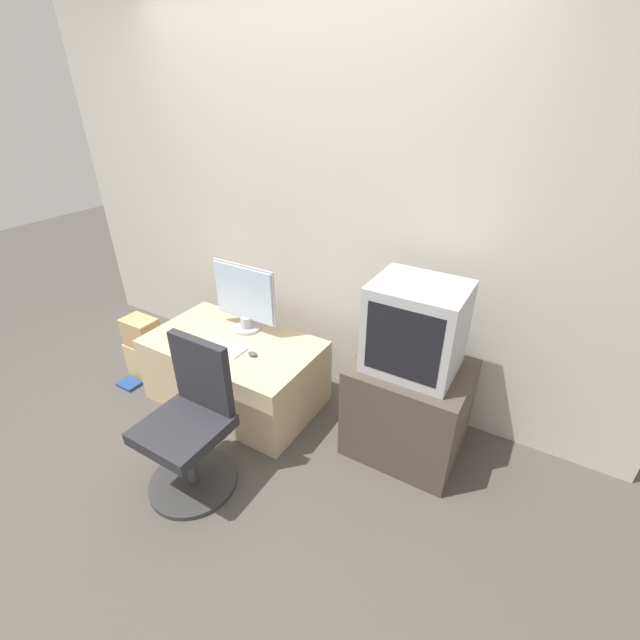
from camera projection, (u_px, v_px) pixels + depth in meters
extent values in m
plane|color=#4C4742|center=(188.00, 483.00, 2.46)|extent=(12.00, 12.00, 0.00)
cube|color=beige|center=(307.00, 206.00, 2.82)|extent=(4.40, 0.05, 2.60)
cube|color=#CCB289|center=(235.00, 370.00, 3.00)|extent=(1.17, 0.68, 0.48)
cube|color=#4C4238|center=(407.00, 408.00, 2.56)|extent=(0.65, 0.53, 0.61)
cylinder|color=#B2B2B7|center=(247.00, 328.00, 3.02)|extent=(0.19, 0.19, 0.02)
cylinder|color=#B2B2B7|center=(247.00, 322.00, 3.00)|extent=(0.08, 0.08, 0.08)
cube|color=#B2B2B7|center=(244.00, 292.00, 2.89)|extent=(0.50, 0.01, 0.40)
cube|color=silver|center=(244.00, 293.00, 2.89)|extent=(0.48, 0.02, 0.37)
cube|color=white|center=(223.00, 347.00, 2.81)|extent=(0.31, 0.14, 0.01)
ellipsoid|color=#4C4C51|center=(253.00, 354.00, 2.73)|extent=(0.07, 0.04, 0.03)
cube|color=#B7B7BC|center=(416.00, 327.00, 2.29)|extent=(0.48, 0.40, 0.51)
cube|color=black|center=(402.00, 344.00, 2.15)|extent=(0.40, 0.01, 0.40)
cylinder|color=#333333|center=(194.00, 481.00, 2.45)|extent=(0.50, 0.50, 0.03)
cylinder|color=#4C4C51|center=(189.00, 458.00, 2.36)|extent=(0.05, 0.05, 0.35)
cube|color=#28282D|center=(183.00, 429.00, 2.25)|extent=(0.42, 0.42, 0.07)
cube|color=#28282D|center=(202.00, 373.00, 2.27)|extent=(0.38, 0.05, 0.42)
cube|color=#D1B27F|center=(147.00, 359.00, 3.32)|extent=(0.28, 0.19, 0.27)
cube|color=tan|center=(141.00, 332.00, 3.20)|extent=(0.25, 0.17, 0.22)
cube|color=navy|center=(129.00, 384.00, 3.24)|extent=(0.16, 0.12, 0.02)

